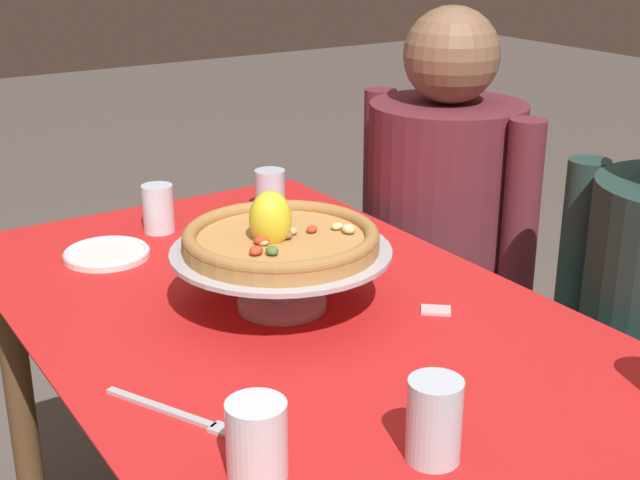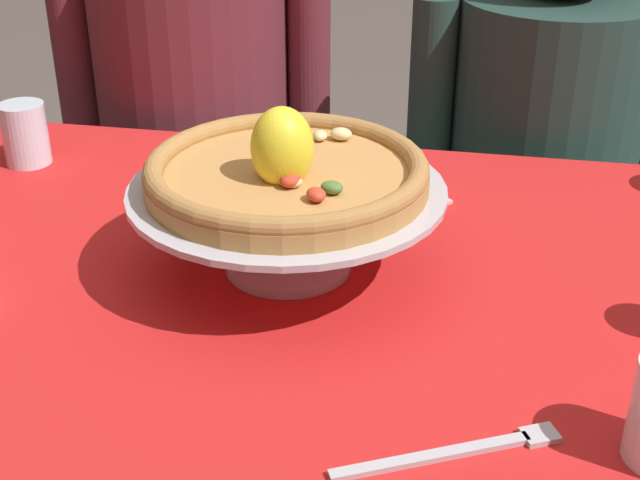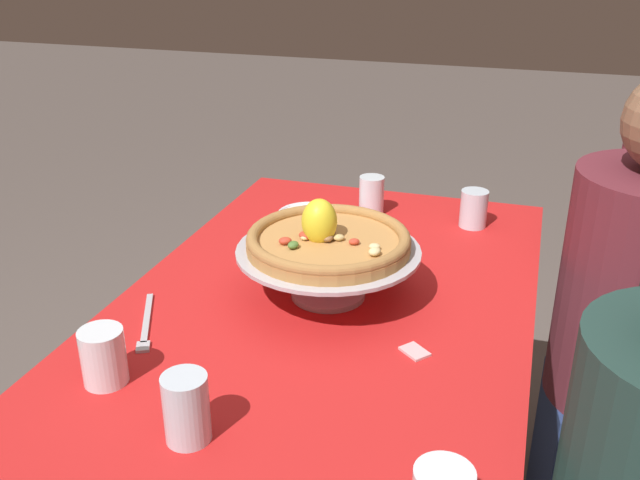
# 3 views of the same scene
# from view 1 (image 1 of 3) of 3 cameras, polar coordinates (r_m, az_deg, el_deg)

# --- Properties ---
(dining_table) EXTENTS (1.31, 0.82, 0.77)m
(dining_table) POSITION_cam_1_polar(r_m,az_deg,el_deg) (1.57, -2.40, -8.21)
(dining_table) COLOR brown
(dining_table) RESTS_ON ground
(pizza_stand) EXTENTS (0.37, 0.37, 0.11)m
(pizza_stand) POSITION_cam_1_polar(r_m,az_deg,el_deg) (1.48, -2.53, -1.56)
(pizza_stand) COLOR #B7B7C1
(pizza_stand) RESTS_ON dining_table
(pizza) EXTENTS (0.33, 0.33, 0.10)m
(pizza) POSITION_cam_1_polar(r_m,az_deg,el_deg) (1.47, -2.61, 0.15)
(pizza) COLOR #BC8447
(pizza) RESTS_ON pizza_stand
(water_glass_side_left) EXTENTS (0.07, 0.07, 0.10)m
(water_glass_side_left) POSITION_cam_1_polar(r_m,az_deg,el_deg) (1.89, -10.39, 1.87)
(water_glass_side_left) COLOR silver
(water_glass_side_left) RESTS_ON dining_table
(water_glass_front_right) EXTENTS (0.07, 0.07, 0.10)m
(water_glass_front_right) POSITION_cam_1_polar(r_m,az_deg,el_deg) (1.08, -4.10, -12.99)
(water_glass_front_right) COLOR white
(water_glass_front_right) RESTS_ON dining_table
(water_glass_side_right) EXTENTS (0.07, 0.07, 0.11)m
(water_glass_side_right) POSITION_cam_1_polar(r_m,az_deg,el_deg) (1.11, 7.37, -11.79)
(water_glass_side_right) COLOR silver
(water_glass_side_right) RESTS_ON dining_table
(water_glass_back_left) EXTENTS (0.07, 0.07, 0.09)m
(water_glass_back_left) POSITION_cam_1_polar(r_m,az_deg,el_deg) (1.99, -3.24, 3.08)
(water_glass_back_left) COLOR silver
(water_glass_back_left) RESTS_ON dining_table
(side_plate) EXTENTS (0.17, 0.17, 0.02)m
(side_plate) POSITION_cam_1_polar(r_m,az_deg,el_deg) (1.78, -13.61, -0.84)
(side_plate) COLOR white
(side_plate) RESTS_ON dining_table
(dinner_fork) EXTENTS (0.20, 0.11, 0.01)m
(dinner_fork) POSITION_cam_1_polar(r_m,az_deg,el_deg) (1.23, -9.32, -10.97)
(dinner_fork) COLOR #B7B7C1
(dinner_fork) RESTS_ON dining_table
(sugar_packet) EXTENTS (0.06, 0.06, 0.00)m
(sugar_packet) POSITION_cam_1_polar(r_m,az_deg,el_deg) (1.51, 7.48, -4.52)
(sugar_packet) COLOR beige
(sugar_packet) RESTS_ON dining_table
(diner_left) EXTENTS (0.52, 0.41, 1.21)m
(diner_left) POSITION_cam_1_polar(r_m,az_deg,el_deg) (2.18, 7.81, -1.45)
(diner_left) COLOR navy
(diner_left) RESTS_ON ground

